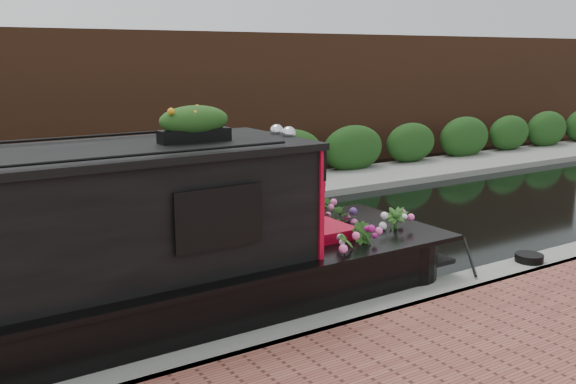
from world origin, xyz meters
TOP-DOWN VIEW (x-y plane):
  - ground at (0.00, 0.00)m, footprint 80.00×80.00m
  - near_bank_coping at (0.00, -3.30)m, footprint 40.00×0.60m
  - far_bank_path at (0.00, 4.20)m, footprint 40.00×2.40m
  - far_hedge at (0.00, 5.10)m, footprint 40.00×1.10m
  - far_brick_wall at (0.00, 7.20)m, footprint 40.00×1.00m
  - rope_fender at (2.00, -2.04)m, footprint 0.39×0.41m
  - coiled_mooring_rope at (3.32, -3.26)m, footprint 0.43×0.43m

SIDE VIEW (x-z plane):
  - ground at x=0.00m, z-range 0.00..0.00m
  - near_bank_coping at x=0.00m, z-range -0.25..0.25m
  - far_bank_path at x=0.00m, z-range -0.17..0.17m
  - far_hedge at x=0.00m, z-range -1.40..1.40m
  - far_brick_wall at x=0.00m, z-range -4.00..4.00m
  - rope_fender at x=2.00m, z-range 0.00..0.39m
  - coiled_mooring_rope at x=3.32m, z-range 0.25..0.37m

